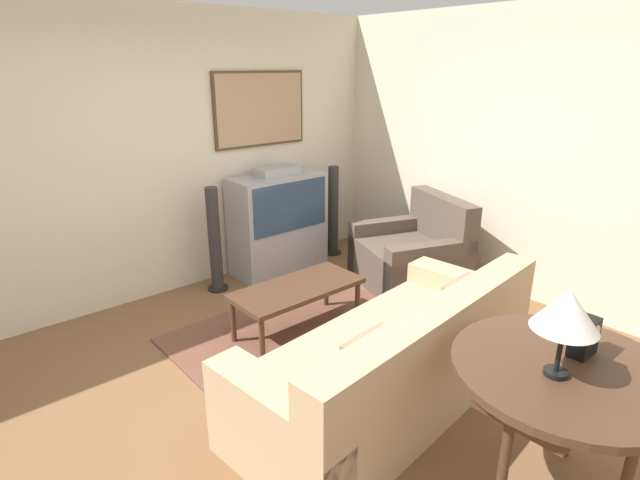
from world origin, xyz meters
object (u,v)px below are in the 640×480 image
coffee_table (297,291)px  console_table (564,379)px  couch (395,363)px  mantel_clock (584,337)px  speaker_tower_left (215,242)px  armchair (412,257)px  tv (278,222)px  speaker_tower_right (333,213)px  table_lamp (567,311)px

coffee_table → console_table: 2.23m
couch → coffee_table: 1.16m
coffee_table → mantel_clock: 2.25m
couch → speaker_tower_left: bearing=-95.7°
armchair → mantel_clock: 2.70m
tv → armchair: tv is taller
console_table → mantel_clock: size_ratio=5.59×
armchair → mantel_clock: size_ratio=6.48×
tv → armchair: size_ratio=0.93×
speaker_tower_right → table_lamp: bearing=-116.1°
couch → console_table: size_ratio=2.16×
mantel_clock → console_table: bearing=-177.7°
speaker_tower_left → coffee_table: bearing=-85.9°
tv → armchair: bearing=-55.8°
table_lamp → speaker_tower_right: (1.67, 3.40, -0.62)m
couch → table_lamp: (-0.08, -1.04, 0.83)m
armchair → speaker_tower_right: speaker_tower_right is taller
tv → mantel_clock: size_ratio=6.00×
console_table → speaker_tower_left: speaker_tower_left is taller
table_lamp → mantel_clock: 0.37m
coffee_table → couch: bearing=-94.5°
tv → speaker_tower_left: 0.79m
coffee_table → table_lamp: size_ratio=2.50×
coffee_table → table_lamp: bearing=-94.5°
couch → table_lamp: bearing=80.0°
console_table → table_lamp: bearing=175.6°
mantel_clock → speaker_tower_right: size_ratio=0.18×
table_lamp → speaker_tower_right: bearing=63.9°
coffee_table → mantel_clock: bearing=-87.3°
table_lamp → speaker_tower_left: bearing=88.5°
coffee_table → speaker_tower_right: size_ratio=1.04×
console_table → speaker_tower_left: bearing=90.3°
armchair → table_lamp: size_ratio=2.83×
tv → armchair: (0.82, -1.21, -0.25)m
table_lamp → mantel_clock: bearing=-0.2°
speaker_tower_left → speaker_tower_right: bearing=0.0°
tv → mantel_clock: (-0.60, -3.42, 0.34)m
table_lamp → speaker_tower_left: table_lamp is taller
couch → mantel_clock: bearing=95.1°
tv → coffee_table: 1.42m
couch → speaker_tower_right: (1.58, 2.37, 0.20)m
tv → speaker_tower_left: size_ratio=1.09×
tv → couch: bearing=-108.4°
tv → table_lamp: 3.58m
tv → console_table: 3.52m
couch → armchair: armchair is taller
table_lamp → speaker_tower_right: 3.84m
tv → couch: (-0.80, -2.38, -0.25)m
couch → mantel_clock: 1.21m
armchair → table_lamp: table_lamp is taller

